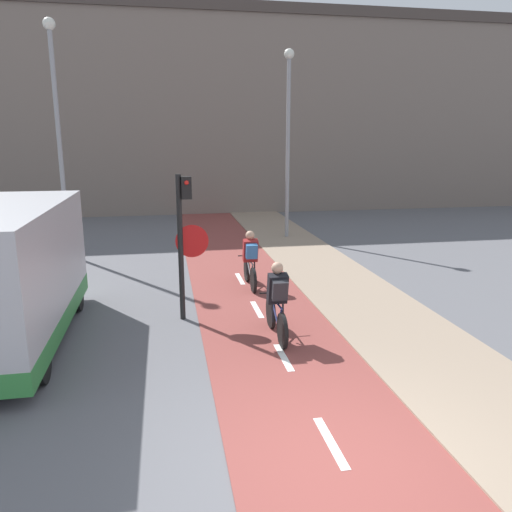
{
  "coord_description": "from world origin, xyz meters",
  "views": [
    {
      "loc": [
        -1.89,
        -4.71,
        3.67
      ],
      "look_at": [
        0.0,
        5.62,
        1.2
      ],
      "focal_mm": 35.0,
      "sensor_mm": 36.0,
      "label": 1
    }
  ],
  "objects_px": {
    "van": "(7,278)",
    "cyclist_far": "(250,261)",
    "traffic_light_pole": "(184,231)",
    "cyclist_near": "(277,303)",
    "street_lamp_far": "(57,117)",
    "street_lamp_sidewalk": "(288,126)"
  },
  "relations": [
    {
      "from": "van",
      "to": "cyclist_far",
      "type": "bearing_deg",
      "value": 29.13
    },
    {
      "from": "traffic_light_pole",
      "to": "cyclist_near",
      "type": "relative_size",
      "value": 1.82
    },
    {
      "from": "street_lamp_far",
      "to": "cyclist_near",
      "type": "height_order",
      "value": "street_lamp_far"
    },
    {
      "from": "street_lamp_sidewalk",
      "to": "traffic_light_pole",
      "type": "bearing_deg",
      "value": -116.95
    },
    {
      "from": "traffic_light_pole",
      "to": "cyclist_near",
      "type": "xyz_separation_m",
      "value": [
        1.62,
        -1.38,
        -1.16
      ]
    },
    {
      "from": "street_lamp_sidewalk",
      "to": "van",
      "type": "distance_m",
      "value": 11.9
    },
    {
      "from": "cyclist_near",
      "to": "cyclist_far",
      "type": "distance_m",
      "value": 3.35
    },
    {
      "from": "street_lamp_far",
      "to": "street_lamp_sidewalk",
      "type": "xyz_separation_m",
      "value": [
        7.61,
        1.68,
        -0.19
      ]
    },
    {
      "from": "street_lamp_far",
      "to": "street_lamp_sidewalk",
      "type": "height_order",
      "value": "street_lamp_far"
    },
    {
      "from": "traffic_light_pole",
      "to": "street_lamp_sidewalk",
      "type": "distance_m",
      "value": 9.44
    },
    {
      "from": "street_lamp_sidewalk",
      "to": "cyclist_far",
      "type": "relative_size",
      "value": 4.2
    },
    {
      "from": "cyclist_far",
      "to": "van",
      "type": "bearing_deg",
      "value": -150.87
    },
    {
      "from": "cyclist_far",
      "to": "van",
      "type": "xyz_separation_m",
      "value": [
        -4.87,
        -2.72,
        0.55
      ]
    },
    {
      "from": "street_lamp_sidewalk",
      "to": "cyclist_near",
      "type": "height_order",
      "value": "street_lamp_sidewalk"
    },
    {
      "from": "traffic_light_pole",
      "to": "cyclist_far",
      "type": "bearing_deg",
      "value": 49.47
    },
    {
      "from": "street_lamp_sidewalk",
      "to": "cyclist_far",
      "type": "xyz_separation_m",
      "value": [
        -2.47,
        -6.19,
        -3.43
      ]
    },
    {
      "from": "traffic_light_pole",
      "to": "cyclist_near",
      "type": "bearing_deg",
      "value": -40.53
    },
    {
      "from": "street_lamp_far",
      "to": "van",
      "type": "height_order",
      "value": "street_lamp_far"
    },
    {
      "from": "traffic_light_pole",
      "to": "street_lamp_sidewalk",
      "type": "bearing_deg",
      "value": 63.05
    },
    {
      "from": "traffic_light_pole",
      "to": "cyclist_near",
      "type": "height_order",
      "value": "traffic_light_pole"
    },
    {
      "from": "street_lamp_far",
      "to": "van",
      "type": "relative_size",
      "value": 1.36
    },
    {
      "from": "cyclist_near",
      "to": "street_lamp_far",
      "type": "bearing_deg",
      "value": 122.85
    }
  ]
}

